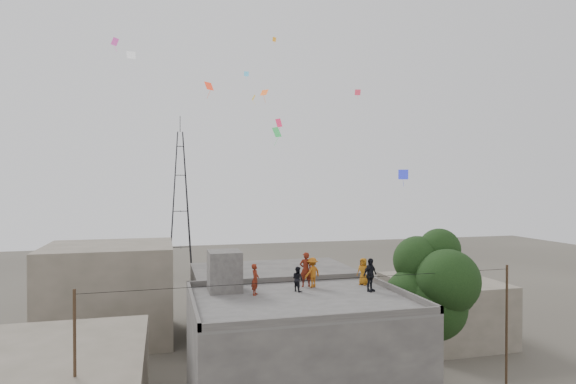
# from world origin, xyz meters

# --- Properties ---
(main_building) EXTENTS (10.00, 8.00, 6.10)m
(main_building) POSITION_xyz_m (0.00, 0.00, 3.05)
(main_building) COLOR #454340
(main_building) RESTS_ON ground
(parapet) EXTENTS (10.00, 8.00, 0.30)m
(parapet) POSITION_xyz_m (0.00, 0.00, 6.25)
(parapet) COLOR #454340
(parapet) RESTS_ON main_building
(stair_head_box) EXTENTS (1.60, 1.80, 2.00)m
(stair_head_box) POSITION_xyz_m (-3.20, 2.60, 7.10)
(stair_head_box) COLOR #454340
(stair_head_box) RESTS_ON main_building
(neighbor_north) EXTENTS (12.00, 9.00, 5.00)m
(neighbor_north) POSITION_xyz_m (2.00, 14.00, 2.50)
(neighbor_north) COLOR #454340
(neighbor_north) RESTS_ON ground
(neighbor_northwest) EXTENTS (9.00, 8.00, 7.00)m
(neighbor_northwest) POSITION_xyz_m (-10.00, 16.00, 3.50)
(neighbor_northwest) COLOR #666051
(neighbor_northwest) RESTS_ON ground
(neighbor_east) EXTENTS (7.00, 8.00, 4.40)m
(neighbor_east) POSITION_xyz_m (14.00, 10.00, 2.20)
(neighbor_east) COLOR #666051
(neighbor_east) RESTS_ON ground
(tree) EXTENTS (4.90, 4.60, 9.10)m
(tree) POSITION_xyz_m (7.37, 0.60, 6.10)
(tree) COLOR black
(tree) RESTS_ON ground
(utility_line) EXTENTS (20.12, 0.62, 7.40)m
(utility_line) POSITION_xyz_m (0.50, -1.25, 3.83)
(utility_line) COLOR black
(utility_line) RESTS_ON ground
(transmission_tower) EXTENTS (2.97, 2.97, 20.01)m
(transmission_tower) POSITION_xyz_m (-4.00, 40.00, 9.07)
(transmission_tower) COLOR black
(transmission_tower) RESTS_ON ground
(person_red_adult) EXTENTS (0.66, 0.44, 1.80)m
(person_red_adult) POSITION_xyz_m (1.02, 2.50, 7.00)
(person_red_adult) COLOR maroon
(person_red_adult) RESTS_ON main_building
(person_orange_child) EXTENTS (0.79, 0.82, 1.42)m
(person_orange_child) POSITION_xyz_m (4.13, 2.19, 6.81)
(person_orange_child) COLOR #A86113
(person_orange_child) RESTS_ON main_building
(person_dark_child) EXTENTS (0.69, 0.75, 1.24)m
(person_dark_child) POSITION_xyz_m (0.31, 1.53, 6.72)
(person_dark_child) COLOR black
(person_dark_child) RESTS_ON main_building
(person_dark_adult) EXTENTS (1.05, 0.82, 1.66)m
(person_dark_adult) POSITION_xyz_m (3.80, 0.60, 6.93)
(person_dark_adult) COLOR black
(person_dark_adult) RESTS_ON main_building
(person_orange_adult) EXTENTS (1.15, 0.97, 1.54)m
(person_orange_adult) POSITION_xyz_m (1.31, 2.26, 6.87)
(person_orange_adult) COLOR #AA5813
(person_orange_adult) RESTS_ON main_building
(person_red_child) EXTENTS (0.54, 0.64, 1.50)m
(person_red_child) POSITION_xyz_m (-1.88, 1.32, 6.85)
(person_red_child) COLOR maroon
(person_red_child) RESTS_ON main_building
(kites) EXTENTS (15.98, 14.63, 11.44)m
(kites) POSITION_xyz_m (-0.15, 7.08, 16.57)
(kites) COLOR #FF391A
(kites) RESTS_ON ground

